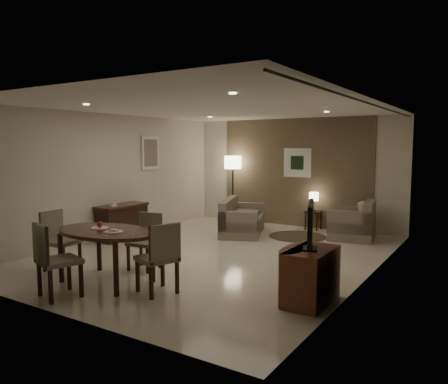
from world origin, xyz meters
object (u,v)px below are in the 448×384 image
Objects in this scene: chair_left at (62,241)px; sofa at (243,216)px; side_table at (313,220)px; floor_lamp at (233,189)px; dining_table at (107,256)px; chair_near at (59,260)px; armchair at (352,220)px; console_desk at (122,222)px; tv_cabinet at (311,276)px; chair_right at (157,258)px; chair_far at (144,242)px.

chair_left is 4.30m from sofa.
floor_lamp is (-2.24, -0.07, 0.65)m from side_table.
dining_table is at bearing -101.17° from side_table.
armchair is at bearing -95.19° from chair_near.
armchair reaches higher than dining_table.
dining_table is at bearing -48.75° from console_desk.
console_desk is 1.25× the size of chair_left.
dining_table is 4.24m from sofa.
chair_right is (-1.93, -0.77, 0.14)m from tv_cabinet.
chair_near is at bearing -133.06° from chair_left.
chair_left is at bearing -70.21° from chair_right.
chair_far is 0.52× the size of floor_lamp.
chair_near is at bearing -57.34° from console_desk.
floor_lamp is (-4.01, 4.68, 0.53)m from tv_cabinet.
chair_left reaches higher than tv_cabinet.
chair_right is (0.99, 0.82, -0.01)m from chair_near.
chair_near reaches higher than tv_cabinet.
chair_near is 1.11× the size of chair_far.
tv_cabinet is 0.94× the size of chair_left.
chair_near reaches higher than chair_left.
side_table is (0.15, 5.52, -0.27)m from chair_right.
tv_cabinet is at bearing 0.67° from armchair.
dining_table is 0.95m from chair_right.
floor_lamp reaches higher than dining_table.
chair_near reaches higher than dining_table.
sofa is at bearing 131.01° from tv_cabinet.
side_table is at bearing 46.19° from console_desk.
dining_table is 1.83× the size of chair_far.
chair_right is 4.33m from sofa.
armchair is (4.21, 2.66, 0.05)m from console_desk.
tv_cabinet is (4.89, -1.50, -0.03)m from console_desk.
chair_left is 2.11× the size of side_table.
floor_lamp reaches higher than chair_right.
chair_far is 0.92× the size of chair_right.
console_desk is 0.72× the size of dining_table.
dining_table reaches higher than side_table.
chair_far reaches higher than armchair.
tv_cabinet is 4.54m from sofa.
dining_table is 0.95× the size of floor_lamp.
chair_far is at bearing -108.87° from chair_right.
console_desk is 2.52m from chair_far.
chair_left is at bearing -42.26° from armchair.
chair_left reaches higher than armchair.
chair_far is 4.84m from floor_lamp.
sofa is at bearing -50.52° from floor_lamp.
dining_table reaches higher than console_desk.
floor_lamp is (-1.10, 6.27, 0.37)m from chair_near.
chair_right is (0.94, 0.04, 0.10)m from dining_table.
chair_far is at bearing -76.28° from floor_lamp.
side_table is (1.10, 5.55, -0.16)m from dining_table.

